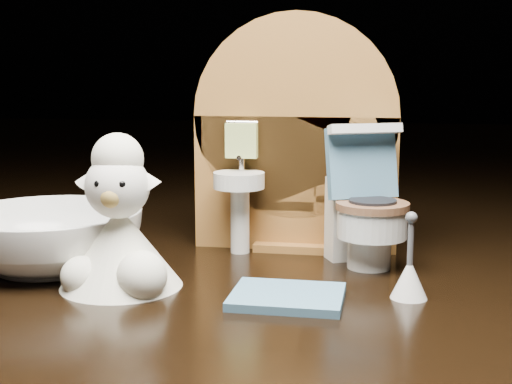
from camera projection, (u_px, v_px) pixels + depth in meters
backdrop_panel at (294, 147)px, 0.45m from camera, size 0.13×0.05×0.15m
toy_toilet at (365, 214)px, 0.42m from camera, size 0.05×0.06×0.08m
bath_mat at (287, 297)px, 0.36m from camera, size 0.06×0.05×0.00m
toilet_brush at (409, 276)px, 0.36m from camera, size 0.02×0.02×0.04m
plush_lamb at (120, 234)px, 0.38m from camera, size 0.07×0.07×0.08m
ceramic_bowl at (49, 239)px, 0.42m from camera, size 0.11×0.11×0.03m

